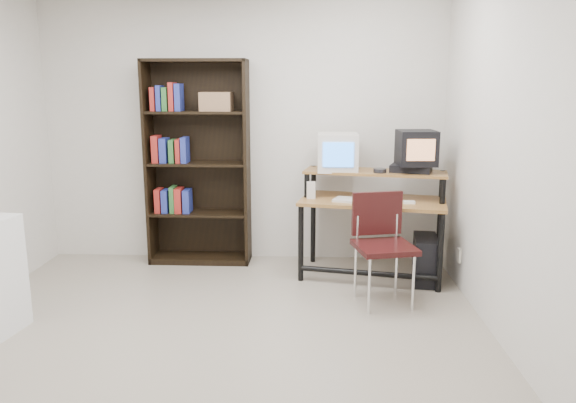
{
  "coord_description": "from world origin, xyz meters",
  "views": [
    {
      "loc": [
        0.65,
        -3.63,
        1.79
      ],
      "look_at": [
        0.48,
        1.1,
        0.78
      ],
      "focal_mm": 35.0,
      "sensor_mm": 36.0,
      "label": 1
    }
  ],
  "objects_px": {
    "crt_monitor": "(338,152)",
    "crt_tv": "(416,148)",
    "computer_desk": "(373,203)",
    "pc_tower": "(425,259)",
    "school_chair": "(382,236)",
    "bookshelf": "(198,161)"
  },
  "relations": [
    {
      "from": "computer_desk",
      "to": "crt_tv",
      "type": "height_order",
      "value": "crt_tv"
    },
    {
      "from": "school_chair",
      "to": "bookshelf",
      "type": "distance_m",
      "value": 2.04
    },
    {
      "from": "crt_monitor",
      "to": "school_chair",
      "type": "relative_size",
      "value": 0.43
    },
    {
      "from": "computer_desk",
      "to": "bookshelf",
      "type": "height_order",
      "value": "bookshelf"
    },
    {
      "from": "crt_monitor",
      "to": "school_chair",
      "type": "xyz_separation_m",
      "value": [
        0.33,
        -0.81,
        -0.59
      ]
    },
    {
      "from": "computer_desk",
      "to": "school_chair",
      "type": "bearing_deg",
      "value": -78.11
    },
    {
      "from": "computer_desk",
      "to": "bookshelf",
      "type": "xyz_separation_m",
      "value": [
        -1.7,
        0.4,
        0.32
      ]
    },
    {
      "from": "school_chair",
      "to": "bookshelf",
      "type": "relative_size",
      "value": 0.45
    },
    {
      "from": "crt_tv",
      "to": "pc_tower",
      "type": "height_order",
      "value": "crt_tv"
    },
    {
      "from": "crt_tv",
      "to": "school_chair",
      "type": "xyz_separation_m",
      "value": [
        -0.38,
        -0.66,
        -0.65
      ]
    },
    {
      "from": "computer_desk",
      "to": "crt_monitor",
      "type": "bearing_deg",
      "value": 164.08
    },
    {
      "from": "computer_desk",
      "to": "school_chair",
      "type": "height_order",
      "value": "computer_desk"
    },
    {
      "from": "school_chair",
      "to": "computer_desk",
      "type": "bearing_deg",
      "value": 77.74
    },
    {
      "from": "computer_desk",
      "to": "crt_tv",
      "type": "bearing_deg",
      "value": 15.42
    },
    {
      "from": "school_chair",
      "to": "crt_monitor",
      "type": "bearing_deg",
      "value": 99.75
    },
    {
      "from": "crt_monitor",
      "to": "crt_tv",
      "type": "xyz_separation_m",
      "value": [
        0.71,
        -0.15,
        0.06
      ]
    },
    {
      "from": "pc_tower",
      "to": "school_chair",
      "type": "xyz_separation_m",
      "value": [
        -0.47,
        -0.47,
        0.35
      ]
    },
    {
      "from": "crt_tv",
      "to": "school_chair",
      "type": "relative_size",
      "value": 0.39
    },
    {
      "from": "pc_tower",
      "to": "bookshelf",
      "type": "distance_m",
      "value": 2.38
    },
    {
      "from": "bookshelf",
      "to": "school_chair",
      "type": "bearing_deg",
      "value": -30.47
    },
    {
      "from": "crt_monitor",
      "to": "bookshelf",
      "type": "relative_size",
      "value": 0.19
    },
    {
      "from": "school_chair",
      "to": "crt_tv",
      "type": "bearing_deg",
      "value": 47.78
    }
  ]
}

